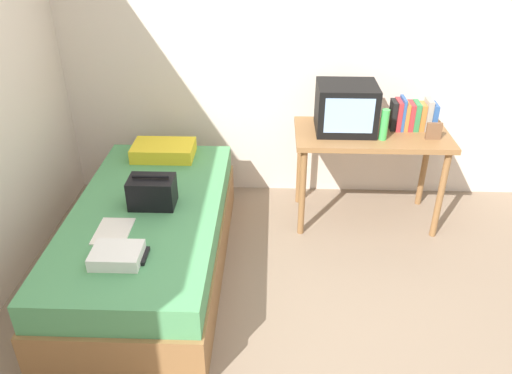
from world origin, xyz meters
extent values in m
plane|color=#84705B|center=(0.00, 0.00, 0.00)|extent=(8.00, 8.00, 0.00)
cube|color=beige|center=(0.00, 2.00, 1.30)|extent=(5.20, 0.10, 2.60)
cube|color=olive|center=(-1.05, 0.74, 0.17)|extent=(1.00, 2.00, 0.33)
cube|color=#4C935B|center=(-1.05, 0.74, 0.43)|extent=(0.97, 1.94, 0.19)
cube|color=olive|center=(0.54, 1.49, 0.75)|extent=(1.16, 0.60, 0.04)
cylinder|color=olive|center=(0.02, 1.25, 0.36)|extent=(0.05, 0.05, 0.73)
cylinder|color=olive|center=(1.06, 1.25, 0.36)|extent=(0.05, 0.05, 0.73)
cylinder|color=olive|center=(0.02, 1.73, 0.36)|extent=(0.05, 0.05, 0.73)
cylinder|color=olive|center=(1.06, 1.73, 0.36)|extent=(0.05, 0.05, 0.73)
cube|color=black|center=(0.33, 1.52, 0.95)|extent=(0.44, 0.38, 0.36)
cube|color=#8CB2E0|center=(0.33, 1.33, 0.96)|extent=(0.35, 0.01, 0.26)
cylinder|color=green|center=(0.60, 1.36, 0.89)|extent=(0.06, 0.06, 0.23)
cube|color=black|center=(0.70, 1.57, 0.88)|extent=(0.04, 0.14, 0.22)
cube|color=#B72D33|center=(0.74, 1.57, 0.88)|extent=(0.03, 0.17, 0.23)
cube|color=#2D5699|center=(0.77, 1.57, 0.89)|extent=(0.02, 0.16, 0.25)
cube|color=#CC7233|center=(0.80, 1.57, 0.87)|extent=(0.03, 0.15, 0.21)
cube|color=#B72D33|center=(0.83, 1.57, 0.87)|extent=(0.04, 0.16, 0.21)
cube|color=#337F47|center=(0.87, 1.57, 0.88)|extent=(0.04, 0.15, 0.21)
cube|color=#CC7233|center=(0.92, 1.57, 0.87)|extent=(0.04, 0.13, 0.20)
cube|color=gray|center=(0.96, 1.57, 0.89)|extent=(0.04, 0.14, 0.23)
cube|color=#2D5699|center=(1.00, 1.57, 0.87)|extent=(0.04, 0.15, 0.20)
cube|color=brown|center=(0.97, 1.37, 0.83)|extent=(0.11, 0.02, 0.13)
cube|color=yellow|center=(-1.07, 1.50, 0.58)|extent=(0.48, 0.31, 0.11)
cube|color=black|center=(-1.00, 0.77, 0.63)|extent=(0.30, 0.20, 0.20)
cylinder|color=black|center=(-1.00, 0.77, 0.74)|extent=(0.24, 0.02, 0.02)
cube|color=white|center=(-1.18, 0.45, 0.53)|extent=(0.21, 0.29, 0.01)
cube|color=black|center=(-0.94, 0.20, 0.54)|extent=(0.04, 0.16, 0.02)
cube|color=#B7B7BC|center=(-1.16, 0.88, 0.54)|extent=(0.04, 0.14, 0.02)
cube|color=white|center=(-1.08, 0.17, 0.57)|extent=(0.28, 0.22, 0.08)
camera|label=1|loc=(-0.21, -2.09, 2.31)|focal=35.63mm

